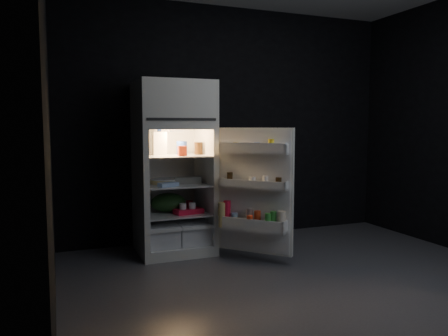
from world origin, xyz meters
name	(u,v)px	position (x,y,z in m)	size (l,w,h in m)	color
floor	(307,282)	(0.00, 0.00, 0.00)	(4.00, 3.40, 0.00)	#525257
wall_back	(232,124)	(0.00, 1.70, 1.35)	(4.00, 0.00, 2.70)	black
wall_left	(49,122)	(-2.00, 0.00, 1.35)	(0.00, 3.40, 2.70)	black
refrigerator	(173,161)	(-0.82, 1.32, 0.96)	(0.76, 0.71, 1.78)	white
fridge_door	(254,193)	(-0.19, 0.67, 0.68)	(0.63, 0.66, 1.22)	white
milk_jug	(159,143)	(-0.95, 1.37, 1.15)	(0.14, 0.14, 0.24)	white
mayo_jar	(182,148)	(-0.72, 1.33, 1.10)	(0.11, 0.11, 0.14)	#1D3B9F
jam_jar	(198,148)	(-0.55, 1.27, 1.09)	(0.09, 0.09, 0.13)	black
amber_bottle	(146,145)	(-1.09, 1.35, 1.14)	(0.07, 0.07, 0.22)	#BA791D
small_carton	(182,151)	(-0.77, 1.13, 1.08)	(0.08, 0.06, 0.10)	red
egg_carton	(188,180)	(-0.68, 1.24, 0.76)	(0.28, 0.11, 0.07)	gray
pie	(165,181)	(-0.89, 1.35, 0.75)	(0.32, 0.32, 0.04)	tan
flat_package	(168,184)	(-0.93, 1.10, 0.75)	(0.19, 0.10, 0.04)	#88A7D2
wrapped_pkg	(190,179)	(-0.61, 1.38, 0.75)	(0.12, 0.10, 0.05)	beige
produce_bag	(168,202)	(-0.87, 1.33, 0.52)	(0.37, 0.31, 0.20)	#193815
yogurt_tray	(189,211)	(-0.70, 1.15, 0.45)	(0.29, 0.16, 0.05)	red
small_can_red	(190,205)	(-0.62, 1.39, 0.47)	(0.07, 0.07, 0.09)	red
small_can_silver	(189,204)	(-0.61, 1.43, 0.47)	(0.06, 0.06, 0.09)	white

